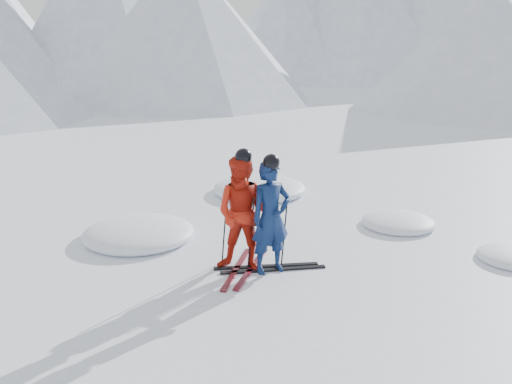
{
  "coord_description": "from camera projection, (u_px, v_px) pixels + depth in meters",
  "views": [
    {
      "loc": [
        -2.09,
        -8.19,
        3.5
      ],
      "look_at": [
        -1.47,
        0.5,
        1.1
      ],
      "focal_mm": 38.0,
      "sensor_mm": 36.0,
      "label": 1
    }
  ],
  "objects": [
    {
      "name": "ground",
      "position": [
        346.0,
        262.0,
        8.96
      ],
      "size": [
        160.0,
        160.0,
        0.0
      ],
      "primitive_type": "plane",
      "color": "white",
      "rests_on": "ground"
    },
    {
      "name": "mountain_range",
      "position": [
        317.0,
        0.0,
        41.52
      ],
      "size": [
        106.15,
        62.94,
        15.53
      ],
      "color": "#B2BCD1",
      "rests_on": "ground"
    },
    {
      "name": "skier_blue",
      "position": [
        271.0,
        218.0,
        8.38
      ],
      "size": [
        0.77,
        0.64,
        1.79
      ],
      "primitive_type": "imported",
      "rotation": [
        0.0,
        0.0,
        0.39
      ],
      "color": "#0C1E49",
      "rests_on": "ground"
    },
    {
      "name": "skier_red",
      "position": [
        244.0,
        214.0,
        8.43
      ],
      "size": [
        1.08,
        0.95,
        1.86
      ],
      "primitive_type": "imported",
      "rotation": [
        0.0,
        0.0,
        -0.31
      ],
      "color": "red",
      "rests_on": "ground"
    },
    {
      "name": "pole_blue_left",
      "position": [
        251.0,
        233.0,
        8.58
      ],
      "size": [
        0.12,
        0.08,
        1.19
      ],
      "primitive_type": "cylinder",
      "rotation": [
        0.05,
        0.08,
        0.0
      ],
      "color": "black",
      "rests_on": "ground"
    },
    {
      "name": "pole_blue_right",
      "position": [
        285.0,
        230.0,
        8.72
      ],
      "size": [
        0.12,
        0.07,
        1.19
      ],
      "primitive_type": "cylinder",
      "rotation": [
        -0.04,
        0.08,
        0.0
      ],
      "color": "black",
      "rests_on": "ground"
    },
    {
      "name": "pole_red_left",
      "position": [
        225.0,
        228.0,
        8.74
      ],
      "size": [
        0.12,
        0.1,
        1.24
      ],
      "primitive_type": "cylinder",
      "rotation": [
        0.06,
        0.08,
        0.0
      ],
      "color": "black",
      "rests_on": "ground"
    },
    {
      "name": "pole_red_right",
      "position": [
        262.0,
        229.0,
        8.68
      ],
      "size": [
        0.12,
        0.09,
        1.24
      ],
      "primitive_type": "cylinder",
      "rotation": [
        -0.05,
        0.08,
        0.0
      ],
      "color": "black",
      "rests_on": "ground"
    },
    {
      "name": "ski_worn_left",
      "position": [
        237.0,
        269.0,
        8.67
      ],
      "size": [
        0.55,
        1.66,
        0.03
      ],
      "primitive_type": "cube",
      "rotation": [
        0.0,
        0.0,
        -0.28
      ],
      "color": "black",
      "rests_on": "ground"
    },
    {
      "name": "ski_worn_right",
      "position": [
        252.0,
        268.0,
        8.68
      ],
      "size": [
        0.66,
        1.63,
        0.03
      ],
      "primitive_type": "cube",
      "rotation": [
        0.0,
        0.0,
        -0.35
      ],
      "color": "black",
      "rests_on": "ground"
    },
    {
      "name": "ski_loose_a",
      "position": [
        266.0,
        266.0,
        8.76
      ],
      "size": [
        1.7,
        0.18,
        0.03
      ],
      "primitive_type": "cube",
      "rotation": [
        0.0,
        0.0,
        1.62
      ],
      "color": "black",
      "rests_on": "ground"
    },
    {
      "name": "ski_loose_b",
      "position": [
        273.0,
        270.0,
        8.63
      ],
      "size": [
        1.7,
        0.24,
        0.03
      ],
      "primitive_type": "cube",
      "rotation": [
        0.0,
        0.0,
        1.66
      ],
      "color": "black",
      "rests_on": "ground"
    },
    {
      "name": "snow_lumps",
      "position": [
        251.0,
        214.0,
        11.46
      ],
      "size": [
        8.0,
        6.2,
        0.49
      ],
      "color": "white",
      "rests_on": "ground"
    }
  ]
}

